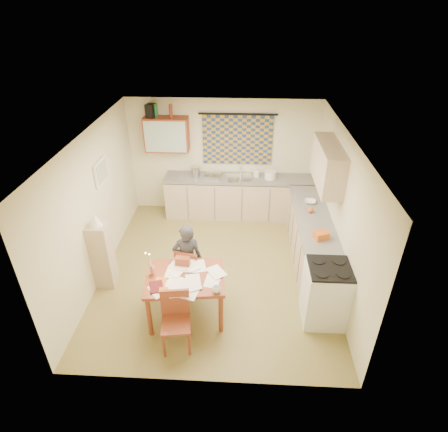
# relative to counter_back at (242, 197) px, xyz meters

# --- Properties ---
(floor) EXTENTS (4.00, 4.50, 0.02)m
(floor) POSITION_rel_counter_back_xyz_m (-0.43, -1.95, -0.46)
(floor) COLOR olive
(floor) RESTS_ON ground
(ceiling) EXTENTS (4.00, 4.50, 0.02)m
(ceiling) POSITION_rel_counter_back_xyz_m (-0.43, -1.95, 2.06)
(ceiling) COLOR white
(ceiling) RESTS_ON floor
(wall_back) EXTENTS (4.00, 0.02, 2.50)m
(wall_back) POSITION_rel_counter_back_xyz_m (-0.43, 0.31, 0.80)
(wall_back) COLOR beige
(wall_back) RESTS_ON floor
(wall_front) EXTENTS (4.00, 0.02, 2.50)m
(wall_front) POSITION_rel_counter_back_xyz_m (-0.43, -4.21, 0.80)
(wall_front) COLOR beige
(wall_front) RESTS_ON floor
(wall_left) EXTENTS (0.02, 4.50, 2.50)m
(wall_left) POSITION_rel_counter_back_xyz_m (-2.44, -1.95, 0.80)
(wall_left) COLOR beige
(wall_left) RESTS_ON floor
(wall_right) EXTENTS (0.02, 4.50, 2.50)m
(wall_right) POSITION_rel_counter_back_xyz_m (1.58, -1.95, 0.80)
(wall_right) COLOR beige
(wall_right) RESTS_ON floor
(window_blind) EXTENTS (1.45, 0.03, 1.05)m
(window_blind) POSITION_rel_counter_back_xyz_m (-0.13, 0.27, 1.20)
(window_blind) COLOR navy
(window_blind) RESTS_ON wall_back
(curtain_rod) EXTENTS (1.60, 0.04, 0.04)m
(curtain_rod) POSITION_rel_counter_back_xyz_m (-0.13, 0.25, 1.75)
(curtain_rod) COLOR black
(curtain_rod) RESTS_ON wall_back
(wall_cabinet) EXTENTS (0.90, 0.34, 0.70)m
(wall_cabinet) POSITION_rel_counter_back_xyz_m (-1.58, 0.13, 1.35)
(wall_cabinet) COLOR maroon
(wall_cabinet) RESTS_ON wall_back
(wall_cabinet_glass) EXTENTS (0.84, 0.02, 0.64)m
(wall_cabinet_glass) POSITION_rel_counter_back_xyz_m (-1.58, -0.04, 1.35)
(wall_cabinet_glass) COLOR #99B2A5
(wall_cabinet_glass) RESTS_ON wall_back
(upper_cabinet_right) EXTENTS (0.34, 1.30, 0.70)m
(upper_cabinet_right) POSITION_rel_counter_back_xyz_m (1.40, -1.40, 1.40)
(upper_cabinet_right) COLOR tan
(upper_cabinet_right) RESTS_ON wall_right
(framed_print) EXTENTS (0.04, 0.50, 0.40)m
(framed_print) POSITION_rel_counter_back_xyz_m (-2.40, -1.55, 1.25)
(framed_print) COLOR white
(framed_print) RESTS_ON wall_left
(print_canvas) EXTENTS (0.01, 0.42, 0.32)m
(print_canvas) POSITION_rel_counter_back_xyz_m (-2.37, -1.55, 1.25)
(print_canvas) COLOR beige
(print_canvas) RESTS_ON wall_left
(counter_back) EXTENTS (3.30, 0.62, 0.92)m
(counter_back) POSITION_rel_counter_back_xyz_m (0.00, 0.00, 0.00)
(counter_back) COLOR tan
(counter_back) RESTS_ON floor
(counter_right) EXTENTS (0.62, 2.95, 0.92)m
(counter_right) POSITION_rel_counter_back_xyz_m (1.27, -1.76, -0.00)
(counter_right) COLOR tan
(counter_right) RESTS_ON floor
(stove) EXTENTS (0.63, 0.63, 0.98)m
(stove) POSITION_rel_counter_back_xyz_m (1.27, -3.00, 0.04)
(stove) COLOR white
(stove) RESTS_ON floor
(sink) EXTENTS (0.63, 0.55, 0.10)m
(sink) POSITION_rel_counter_back_xyz_m (-0.06, 0.00, 0.43)
(sink) COLOR silver
(sink) RESTS_ON counter_back
(tap) EXTENTS (0.04, 0.04, 0.28)m
(tap) POSITION_rel_counter_back_xyz_m (-0.05, 0.18, 0.61)
(tap) COLOR silver
(tap) RESTS_ON counter_back
(dish_rack) EXTENTS (0.40, 0.36, 0.06)m
(dish_rack) POSITION_rel_counter_back_xyz_m (-0.63, 0.00, 0.50)
(dish_rack) COLOR silver
(dish_rack) RESTS_ON counter_back
(kettle) EXTENTS (0.23, 0.23, 0.24)m
(kettle) POSITION_rel_counter_back_xyz_m (-1.00, 0.00, 0.59)
(kettle) COLOR silver
(kettle) RESTS_ON counter_back
(mixing_bowl) EXTENTS (0.27, 0.27, 0.16)m
(mixing_bowl) POSITION_rel_counter_back_xyz_m (0.58, 0.00, 0.55)
(mixing_bowl) COLOR white
(mixing_bowl) RESTS_ON counter_back
(soap_bottle) EXTENTS (0.14, 0.14, 0.20)m
(soap_bottle) POSITION_rel_counter_back_xyz_m (0.28, 0.05, 0.57)
(soap_bottle) COLOR white
(soap_bottle) RESTS_ON counter_back
(bowl) EXTENTS (0.25, 0.25, 0.05)m
(bowl) POSITION_rel_counter_back_xyz_m (1.27, -1.03, 0.49)
(bowl) COLOR white
(bowl) RESTS_ON counter_right
(orange_bag) EXTENTS (0.26, 0.23, 0.12)m
(orange_bag) POSITION_rel_counter_back_xyz_m (1.27, -2.20, 0.53)
(orange_bag) COLOR #C85A1A
(orange_bag) RESTS_ON counter_right
(fruit_orange) EXTENTS (0.10, 0.10, 0.10)m
(fruit_orange) POSITION_rel_counter_back_xyz_m (1.22, -1.39, 0.52)
(fruit_orange) COLOR #C85A1A
(fruit_orange) RESTS_ON counter_right
(speaker) EXTENTS (0.21, 0.24, 0.26)m
(speaker) POSITION_rel_counter_back_xyz_m (-1.86, 0.13, 1.83)
(speaker) COLOR black
(speaker) RESTS_ON wall_cabinet
(bottle_green) EXTENTS (0.08, 0.08, 0.26)m
(bottle_green) POSITION_rel_counter_back_xyz_m (-1.76, 0.13, 1.83)
(bottle_green) COLOR #195926
(bottle_green) RESTS_ON wall_cabinet
(bottle_brown) EXTENTS (0.08, 0.08, 0.26)m
(bottle_brown) POSITION_rel_counter_back_xyz_m (-1.46, 0.13, 1.83)
(bottle_brown) COLOR maroon
(bottle_brown) RESTS_ON wall_cabinet
(dining_table) EXTENTS (1.23, 0.99, 0.75)m
(dining_table) POSITION_rel_counter_back_xyz_m (-0.81, -3.04, -0.07)
(dining_table) COLOR maroon
(dining_table) RESTS_ON floor
(chair_far) EXTENTS (0.46, 0.46, 0.84)m
(chair_far) POSITION_rel_counter_back_xyz_m (-0.82, -2.46, -0.19)
(chair_far) COLOR maroon
(chair_far) RESTS_ON floor
(chair_near) EXTENTS (0.45, 0.45, 0.88)m
(chair_near) POSITION_rel_counter_back_xyz_m (-0.86, -3.64, -0.18)
(chair_near) COLOR maroon
(chair_near) RESTS_ON floor
(person) EXTENTS (0.55, 0.43, 1.28)m
(person) POSITION_rel_counter_back_xyz_m (-0.85, -2.49, 0.19)
(person) COLOR black
(person) RESTS_ON floor
(shelf_stand) EXTENTS (0.32, 0.30, 1.18)m
(shelf_stand) POSITION_rel_counter_back_xyz_m (-2.27, -2.41, 0.14)
(shelf_stand) COLOR tan
(shelf_stand) RESTS_ON floor
(lampshade) EXTENTS (0.20, 0.20, 0.22)m
(lampshade) POSITION_rel_counter_back_xyz_m (-2.27, -2.41, 0.84)
(lampshade) COLOR white
(lampshade) RESTS_ON shelf_stand
(letter_rack) EXTENTS (0.23, 0.12, 0.16)m
(letter_rack) POSITION_rel_counter_back_xyz_m (-0.87, -2.80, 0.38)
(letter_rack) COLOR maroon
(letter_rack) RESTS_ON dining_table
(mug) EXTENTS (0.19, 0.19, 0.09)m
(mug) POSITION_rel_counter_back_xyz_m (-0.32, -3.34, 0.34)
(mug) COLOR white
(mug) RESTS_ON dining_table
(magazine) EXTENTS (0.32, 0.35, 0.02)m
(magazine) POSITION_rel_counter_back_xyz_m (-1.26, -3.32, 0.31)
(magazine) COLOR maroon
(magazine) RESTS_ON dining_table
(book) EXTENTS (0.17, 0.23, 0.02)m
(book) POSITION_rel_counter_back_xyz_m (-1.21, -3.20, 0.31)
(book) COLOR #C85A1A
(book) RESTS_ON dining_table
(orange_box) EXTENTS (0.13, 0.10, 0.04)m
(orange_box) POSITION_rel_counter_back_xyz_m (-1.06, -3.37, 0.32)
(orange_box) COLOR #C85A1A
(orange_box) RESTS_ON dining_table
(eyeglasses) EXTENTS (0.13, 0.05, 0.02)m
(eyeglasses) POSITION_rel_counter_back_xyz_m (-0.65, -3.31, 0.31)
(eyeglasses) COLOR black
(eyeglasses) RESTS_ON dining_table
(candle_holder) EXTENTS (0.06, 0.06, 0.18)m
(candle_holder) POSITION_rel_counter_back_xyz_m (-1.28, -3.03, 0.39)
(candle_holder) COLOR silver
(candle_holder) RESTS_ON dining_table
(candle) EXTENTS (0.03, 0.03, 0.22)m
(candle) POSITION_rel_counter_back_xyz_m (-1.29, -3.06, 0.59)
(candle) COLOR white
(candle) RESTS_ON dining_table
(candle_flame) EXTENTS (0.02, 0.02, 0.02)m
(candle_flame) POSITION_rel_counter_back_xyz_m (-1.34, -3.05, 0.71)
(candle_flame) COLOR #FFCC66
(candle_flame) RESTS_ON dining_table
(papers) EXTENTS (1.12, 0.96, 0.03)m
(papers) POSITION_rel_counter_back_xyz_m (-0.78, -3.03, 0.31)
(papers) COLOR white
(papers) RESTS_ON dining_table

